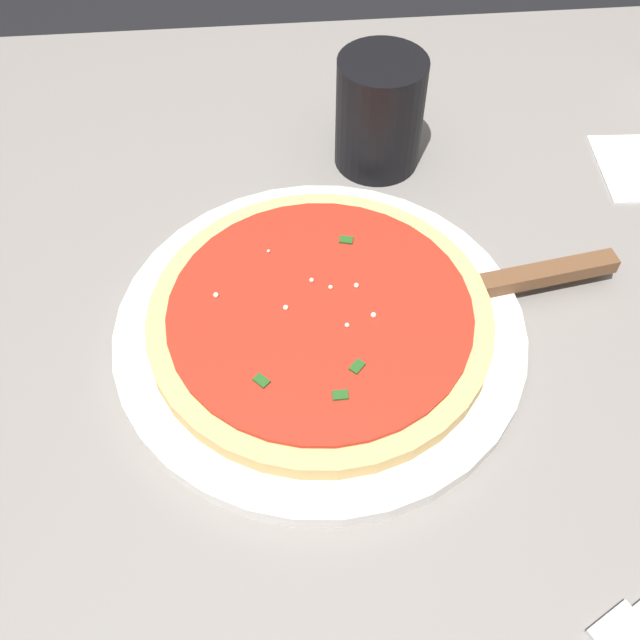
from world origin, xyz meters
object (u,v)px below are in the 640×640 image
at_px(pizza_server, 503,284).
at_px(cup_tall_drink, 379,113).
at_px(serving_plate, 320,329).
at_px(pizza, 320,317).

relative_size(pizza_server, cup_tall_drink, 1.93).
bearing_deg(serving_plate, pizza, 82.99).
bearing_deg(serving_plate, cup_tall_drink, -109.51).
height_order(pizza_server, cup_tall_drink, cup_tall_drink).
distance_m(pizza, pizza_server, 0.17).
xyz_separation_m(serving_plate, pizza_server, (-0.16, -0.03, 0.01)).
xyz_separation_m(pizza, pizza_server, (-0.16, -0.03, -0.00)).
distance_m(serving_plate, pizza, 0.02).
height_order(serving_plate, pizza, pizza).
bearing_deg(pizza_server, cup_tall_drink, -67.15).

